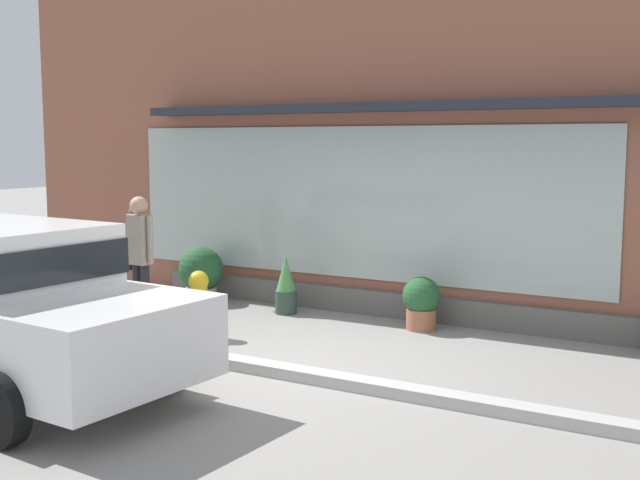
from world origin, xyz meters
name	(u,v)px	position (x,y,z in m)	size (l,w,h in m)	color
ground_plane	(277,369)	(0.00, 0.00, 0.00)	(60.00, 60.00, 0.00)	gray
curb_strip	(267,368)	(0.00, -0.20, 0.06)	(14.00, 0.24, 0.12)	#B2B2AD
storefront	(400,133)	(-0.01, 3.19, 2.57)	(14.00, 0.81, 5.26)	#935642
fire_hydrant	(199,303)	(-1.66, 0.74, 0.43)	(0.40, 0.36, 0.84)	gold
pedestrian_with_handbag	(139,252)	(-2.57, 0.66, 1.02)	(0.64, 0.23, 1.75)	#232328
pedestrian_passerby	(137,252)	(-3.19, 1.27, 0.90)	(0.31, 0.40, 1.57)	#8E333D
potted_plant_by_entrance	(286,286)	(-1.43, 2.42, 0.40)	(0.31, 0.31, 0.84)	#33473D
potted_plant_window_left	(421,301)	(0.64, 2.48, 0.38)	(0.50, 0.50, 0.70)	#9E6042
potted_plant_window_center	(201,272)	(-3.02, 2.49, 0.46)	(0.69, 0.69, 0.85)	#B7B2A3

